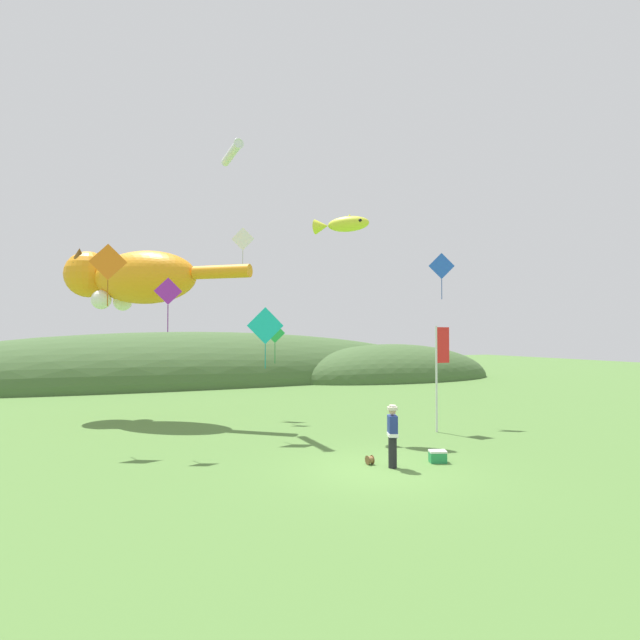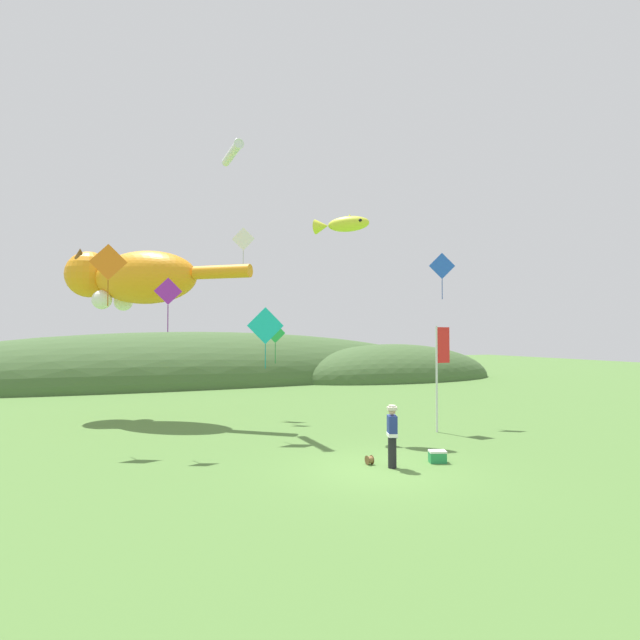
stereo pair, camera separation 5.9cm
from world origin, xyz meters
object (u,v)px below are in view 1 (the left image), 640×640
object	(u,v)px
picnic_cooler	(438,456)
kite_giant_cat	(133,278)
kite_spool	(370,460)
festival_banner_pole	(440,362)
kite_diamond_white	(243,239)
kite_diamond_blue	(442,266)
kite_tube_streamer	(232,153)
kite_diamond_orange	(108,262)
kite_diamond_green	(275,334)
festival_attendant	(393,434)
kite_diamond_teal	(265,326)
kite_diamond_violet	(168,292)
kite_fish_windsock	(342,224)

from	to	relation	value
picnic_cooler	kite_giant_cat	size ratio (longest dim) A/B	0.08
kite_spool	festival_banner_pole	distance (m)	6.41
kite_giant_cat	kite_diamond_white	size ratio (longest dim) A/B	3.67
kite_spool	kite_diamond_blue	bearing A→B (deg)	37.36
kite_giant_cat	kite_diamond_blue	world-z (taller)	kite_giant_cat
festival_banner_pole	kite_tube_streamer	world-z (taller)	kite_tube_streamer
festival_banner_pole	kite_tube_streamer	size ratio (longest dim) A/B	1.63
kite_diamond_orange	kite_diamond_green	bearing A→B (deg)	18.06
festival_attendant	kite_diamond_white	world-z (taller)	kite_diamond_white
kite_spool	kite_diamond_teal	xyz separation A→B (m)	(-1.57, 4.95, 3.97)
kite_diamond_white	kite_diamond_violet	bearing A→B (deg)	-122.84
kite_spool	kite_diamond_orange	bearing A→B (deg)	139.44
kite_diamond_teal	kite_diamond_green	bearing A→B (deg)	64.90
kite_giant_cat	kite_fish_windsock	world-z (taller)	kite_fish_windsock
kite_tube_streamer	kite_diamond_white	distance (m)	4.43
kite_tube_streamer	kite_diamond_orange	xyz separation A→B (m)	(-4.97, -2.50, -5.41)
kite_spool	kite_diamond_green	world-z (taller)	kite_diamond_green
kite_tube_streamer	kite_diamond_violet	bearing A→B (deg)	-127.55
kite_diamond_white	kite_diamond_blue	bearing A→B (deg)	-40.00
kite_spool	kite_diamond_orange	world-z (taller)	kite_diamond_orange
kite_fish_windsock	kite_diamond_white	world-z (taller)	kite_diamond_white
kite_diamond_white	kite_diamond_blue	distance (m)	9.71
festival_attendant	kite_diamond_orange	bearing A→B (deg)	138.43
kite_diamond_white	kite_diamond_orange	xyz separation A→B (m)	(-6.26, -5.28, -2.22)
kite_fish_windsock	kite_diamond_orange	xyz separation A→B (m)	(-8.38, 1.37, -1.82)
picnic_cooler	kite_diamond_blue	size ratio (longest dim) A/B	0.28
kite_fish_windsock	kite_diamond_white	bearing A→B (deg)	107.71
picnic_cooler	kite_diamond_white	xyz separation A→B (m)	(-2.62, 11.86, 8.32)
kite_diamond_green	festival_banner_pole	bearing A→B (deg)	-45.20
kite_diamond_white	kite_diamond_orange	distance (m)	8.49
kite_tube_streamer	kite_diamond_blue	size ratio (longest dim) A/B	1.22
kite_spool	kite_diamond_white	world-z (taller)	kite_diamond_white
kite_fish_windsock	kite_diamond_blue	size ratio (longest dim) A/B	0.99
kite_tube_streamer	kite_diamond_violet	world-z (taller)	kite_tube_streamer
kite_spool	kite_fish_windsock	world-z (taller)	kite_fish_windsock
festival_attendant	festival_banner_pole	distance (m)	6.13
kite_diamond_white	kite_diamond_teal	size ratio (longest dim) A/B	0.90
kite_spool	kite_diamond_teal	world-z (taller)	kite_diamond_teal
kite_diamond_violet	kite_diamond_green	size ratio (longest dim) A/B	1.01
festival_attendant	kite_diamond_blue	size ratio (longest dim) A/B	0.86
kite_diamond_orange	festival_attendant	bearing A→B (deg)	-41.57
kite_giant_cat	kite_fish_windsock	xyz separation A→B (m)	(7.20, -7.00, 1.73)
kite_tube_streamer	kite_diamond_blue	distance (m)	10.46
kite_giant_cat	kite_diamond_teal	size ratio (longest dim) A/B	3.31
kite_diamond_teal	kite_diamond_green	xyz separation A→B (m)	(1.51, 3.23, -0.28)
kite_spool	kite_diamond_green	distance (m)	8.98
kite_giant_cat	kite_diamond_orange	world-z (taller)	kite_giant_cat
kite_fish_windsock	kite_diamond_teal	bearing A→B (deg)	172.71
festival_banner_pole	kite_diamond_white	world-z (taller)	kite_diamond_white
festival_attendant	kite_diamond_teal	bearing A→B (deg)	109.66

